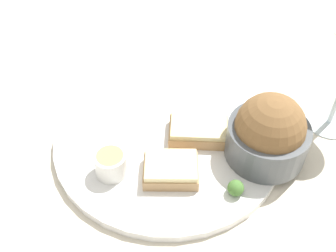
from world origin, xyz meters
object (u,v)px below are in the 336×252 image
Objects in this scene: salad_bowl at (268,133)px; cheese_toast_far at (171,169)px; cheese_toast_near at (199,130)px; sauce_ramekin at (111,163)px.

cheese_toast_far is at bearing -179.95° from salad_bowl.
cheese_toast_near is (-0.08, 0.06, -0.03)m from salad_bowl.
sauce_ramekin is 0.51× the size of cheese_toast_far.
sauce_ramekin reaches higher than cheese_toast_far.
sauce_ramekin is at bearing 172.73° from salad_bowl.
cheese_toast_far is at bearing -19.86° from sauce_ramekin.
salad_bowl is at bearing 0.05° from cheese_toast_far.
salad_bowl reaches higher than cheese_toast_near.
salad_bowl is 0.22m from sauce_ramekin.
cheese_toast_far is (-0.14, -0.00, -0.03)m from salad_bowl.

